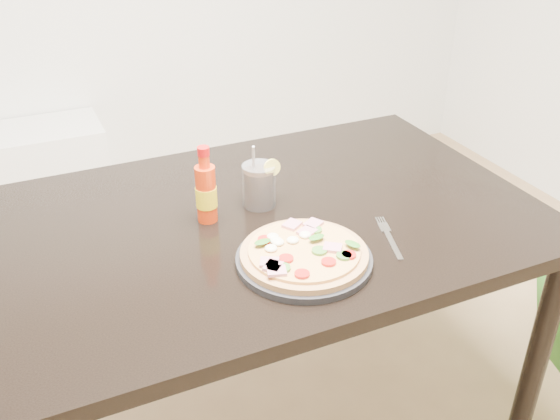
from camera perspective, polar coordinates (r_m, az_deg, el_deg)
name	(u,v)px	position (r m, az deg, el deg)	size (l,w,h in m)	color
dining_table	(261,244)	(1.61, -1.77, -3.10)	(1.40, 0.90, 0.75)	black
plate	(304,260)	(1.39, 2.21, -4.56)	(0.30, 0.30, 0.02)	#232225
pizza	(303,252)	(1.38, 2.15, -3.88)	(0.28, 0.28, 0.03)	tan
hot_sauce_bottle	(206,192)	(1.52, -6.77, 1.64)	(0.05, 0.05, 0.20)	red
cola_cup	(259,186)	(1.59, -1.92, 2.20)	(0.09, 0.09, 0.17)	black
fork	(389,236)	(1.50, 9.90, -2.38)	(0.07, 0.18, 0.00)	silver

